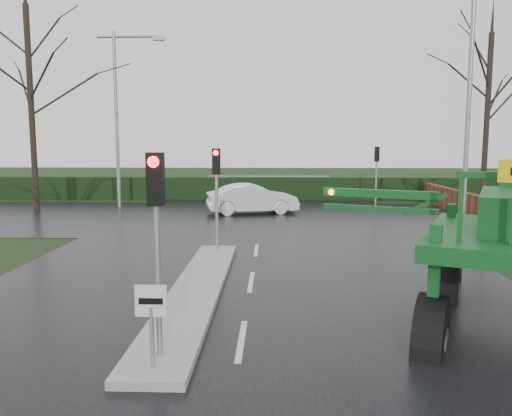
{
  "coord_description": "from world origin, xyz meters",
  "views": [
    {
      "loc": [
        0.58,
        -8.9,
        3.65
      ],
      "look_at": [
        0.13,
        4.03,
        2.0
      ],
      "focal_mm": 35.0,
      "sensor_mm": 36.0,
      "label": 1
    }
  ],
  "objects_px": {
    "traffic_signal_near": "(156,211)",
    "white_sedan": "(252,214)",
    "traffic_signal_mid": "(216,177)",
    "crop_sprayer": "(438,223)",
    "street_light_left_far": "(121,103)",
    "street_light_right": "(462,86)",
    "keep_left_sign": "(151,313)",
    "traffic_signal_far": "(377,163)"
  },
  "relations": [
    {
      "from": "traffic_signal_near",
      "to": "white_sedan",
      "type": "xyz_separation_m",
      "value": [
        0.77,
        18.28,
        -2.59
      ]
    },
    {
      "from": "traffic_signal_mid",
      "to": "crop_sprayer",
      "type": "distance_m",
      "value": 8.79
    },
    {
      "from": "traffic_signal_mid",
      "to": "street_light_left_far",
      "type": "xyz_separation_m",
      "value": [
        -6.89,
        12.51,
        3.4
      ]
    },
    {
      "from": "crop_sprayer",
      "to": "traffic_signal_near",
      "type": "bearing_deg",
      "value": -142.4
    },
    {
      "from": "traffic_signal_mid",
      "to": "crop_sprayer",
      "type": "xyz_separation_m",
      "value": [
        4.89,
        -7.29,
        -0.37
      ]
    },
    {
      "from": "traffic_signal_mid",
      "to": "street_light_right",
      "type": "xyz_separation_m",
      "value": [
        9.49,
        4.51,
        3.4
      ]
    },
    {
      "from": "keep_left_sign",
      "to": "traffic_signal_near",
      "type": "height_order",
      "value": "traffic_signal_near"
    },
    {
      "from": "traffic_signal_near",
      "to": "street_light_right",
      "type": "relative_size",
      "value": 0.35
    },
    {
      "from": "keep_left_sign",
      "to": "traffic_signal_mid",
      "type": "distance_m",
      "value": 9.12
    },
    {
      "from": "keep_left_sign",
      "to": "crop_sprayer",
      "type": "xyz_separation_m",
      "value": [
        4.89,
        1.7,
        1.16
      ]
    },
    {
      "from": "traffic_signal_far",
      "to": "street_light_left_far",
      "type": "height_order",
      "value": "street_light_left_far"
    },
    {
      "from": "traffic_signal_mid",
      "to": "traffic_signal_far",
      "type": "height_order",
      "value": "same"
    },
    {
      "from": "crop_sprayer",
      "to": "white_sedan",
      "type": "distance_m",
      "value": 17.7
    },
    {
      "from": "traffic_signal_near",
      "to": "crop_sprayer",
      "type": "bearing_deg",
      "value": 13.89
    },
    {
      "from": "street_light_right",
      "to": "crop_sprayer",
      "type": "xyz_separation_m",
      "value": [
        -4.61,
        -11.8,
        -3.77
      ]
    },
    {
      "from": "traffic_signal_mid",
      "to": "white_sedan",
      "type": "relative_size",
      "value": 0.74
    },
    {
      "from": "white_sedan",
      "to": "street_light_right",
      "type": "bearing_deg",
      "value": -133.88
    },
    {
      "from": "street_light_right",
      "to": "traffic_signal_near",
      "type": "bearing_deg",
      "value": -126.13
    },
    {
      "from": "traffic_signal_mid",
      "to": "crop_sprayer",
      "type": "bearing_deg",
      "value": -56.16
    },
    {
      "from": "traffic_signal_far",
      "to": "crop_sprayer",
      "type": "relative_size",
      "value": 0.45
    },
    {
      "from": "keep_left_sign",
      "to": "street_light_left_far",
      "type": "xyz_separation_m",
      "value": [
        -6.89,
        21.5,
        4.93
      ]
    },
    {
      "from": "traffic_signal_mid",
      "to": "traffic_signal_far",
      "type": "distance_m",
      "value": 14.75
    },
    {
      "from": "keep_left_sign",
      "to": "traffic_signal_far",
      "type": "distance_m",
      "value": 22.93
    },
    {
      "from": "keep_left_sign",
      "to": "white_sedan",
      "type": "bearing_deg",
      "value": 87.64
    },
    {
      "from": "keep_left_sign",
      "to": "traffic_signal_near",
      "type": "distance_m",
      "value": 1.61
    },
    {
      "from": "keep_left_sign",
      "to": "traffic_signal_far",
      "type": "height_order",
      "value": "traffic_signal_far"
    },
    {
      "from": "street_light_left_far",
      "to": "keep_left_sign",
      "type": "bearing_deg",
      "value": -72.22
    },
    {
      "from": "traffic_signal_far",
      "to": "white_sedan",
      "type": "bearing_deg",
      "value": 21.26
    },
    {
      "from": "crop_sprayer",
      "to": "white_sedan",
      "type": "height_order",
      "value": "crop_sprayer"
    },
    {
      "from": "street_light_right",
      "to": "white_sedan",
      "type": "xyz_separation_m",
      "value": [
        -8.72,
        5.28,
        -5.99
      ]
    },
    {
      "from": "traffic_signal_near",
      "to": "traffic_signal_far",
      "type": "xyz_separation_m",
      "value": [
        7.8,
        21.02,
        0.0
      ]
    },
    {
      "from": "traffic_signal_near",
      "to": "white_sedan",
      "type": "height_order",
      "value": "traffic_signal_near"
    },
    {
      "from": "keep_left_sign",
      "to": "street_light_right",
      "type": "distance_m",
      "value": 17.23
    },
    {
      "from": "traffic_signal_far",
      "to": "crop_sprayer",
      "type": "bearing_deg",
      "value": 81.64
    },
    {
      "from": "street_light_right",
      "to": "crop_sprayer",
      "type": "relative_size",
      "value": 1.29
    },
    {
      "from": "traffic_signal_far",
      "to": "street_light_right",
      "type": "bearing_deg",
      "value": 101.95
    },
    {
      "from": "keep_left_sign",
      "to": "traffic_signal_near",
      "type": "xyz_separation_m",
      "value": [
        0.0,
        0.49,
        1.53
      ]
    },
    {
      "from": "traffic_signal_near",
      "to": "traffic_signal_far",
      "type": "height_order",
      "value": "same"
    },
    {
      "from": "traffic_signal_far",
      "to": "crop_sprayer",
      "type": "height_order",
      "value": "crop_sprayer"
    },
    {
      "from": "crop_sprayer",
      "to": "keep_left_sign",
      "type": "bearing_deg",
      "value": -137.1
    },
    {
      "from": "keep_left_sign",
      "to": "traffic_signal_mid",
      "type": "height_order",
      "value": "traffic_signal_mid"
    },
    {
      "from": "white_sedan",
      "to": "traffic_signal_near",
      "type": "bearing_deg",
      "value": 164.87
    }
  ]
}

